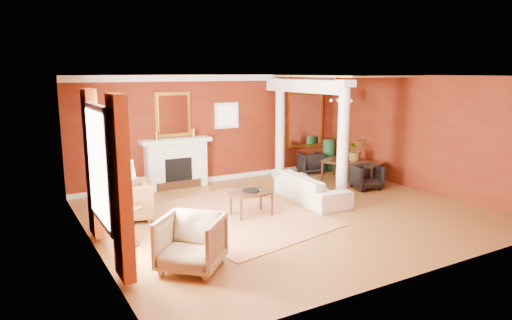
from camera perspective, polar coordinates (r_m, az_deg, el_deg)
ground at (r=9.89m, az=4.11°, el=-6.61°), size 8.00×8.00×0.00m
room_shell at (r=9.48m, az=4.28°, el=5.11°), size 8.04×7.04×2.92m
fireplace at (r=12.04m, az=-9.93°, el=-0.38°), size 1.85×0.42×1.29m
overmantel_mirror at (r=11.99m, az=-10.35°, el=5.62°), size 0.95×0.07×1.15m
flank_window_left at (r=11.59m, az=-17.60°, el=4.61°), size 0.70×0.07×0.70m
flank_window_right at (r=12.61m, az=-3.68°, el=5.57°), size 0.70×0.07×0.70m
left_window at (r=7.50m, az=-18.46°, el=-1.58°), size 0.21×2.55×2.60m
column_front at (r=10.82m, az=10.82°, el=2.51°), size 0.36×0.36×2.80m
column_back at (r=12.96m, az=3.03°, el=4.07°), size 0.36×0.36×2.80m
header_beam at (r=11.97m, az=5.98°, el=9.18°), size 0.30×3.20×0.32m
amber_ceiling at (r=12.55m, az=10.75°, el=10.27°), size 2.30×3.40×0.04m
dining_mirror at (r=13.99m, az=6.17°, el=5.03°), size 1.30×0.07×1.70m
chandelier at (r=12.64m, az=10.67°, el=7.46°), size 0.60×0.62×0.75m
crown_trim at (r=12.44m, az=-4.78°, el=10.19°), size 8.00×0.08×0.16m
base_trim at (r=12.78m, az=-4.58°, el=-2.28°), size 8.00×0.08×0.12m
rug at (r=9.59m, az=-2.90°, el=-7.10°), size 3.60×4.35×0.02m
sofa at (r=10.72m, az=6.94°, el=-2.93°), size 0.80×2.19×0.84m
armchair_leopard at (r=9.64m, az=-15.55°, el=-4.66°), size 1.00×1.04×0.90m
armchair_stripe at (r=7.10m, az=-8.14°, el=-9.89°), size 1.23×1.23×0.93m
coffee_table at (r=9.55m, az=-0.60°, el=-4.21°), size 1.04×1.04×0.53m
coffee_book at (r=9.54m, az=-0.41°, el=-3.24°), size 0.17×0.06×0.23m
side_table at (r=8.11m, az=-16.22°, el=-3.54°), size 0.60×0.60×1.50m
dining_table at (r=12.87m, az=12.00°, el=-0.63°), size 1.16×1.69×0.89m
dining_chair_near at (r=12.09m, az=13.63°, el=-1.93°), size 0.77×0.73×0.69m
dining_chair_far at (r=13.75m, az=6.81°, el=-0.22°), size 0.77×0.74×0.67m
green_urn at (r=14.16m, az=9.05°, el=0.26°), size 0.41×0.41×0.98m
potted_plant at (r=12.78m, az=12.33°, el=2.42°), size 0.67×0.72×0.49m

